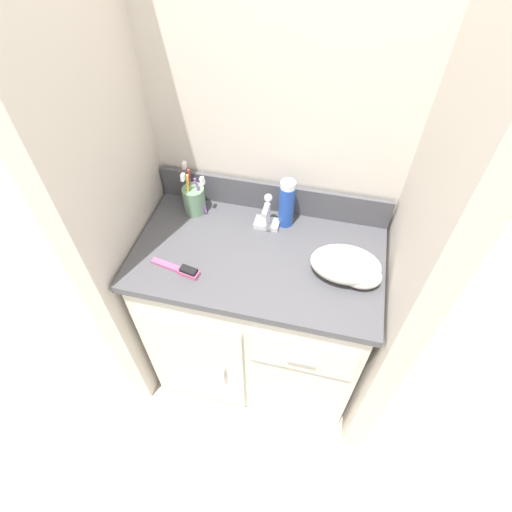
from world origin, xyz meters
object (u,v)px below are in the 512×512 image
hairbrush (182,270)px  hand_towel (349,267)px  shaving_cream_can (287,204)px  toothbrush_cup (194,199)px

hairbrush → hand_towel: hand_towel is taller
shaving_cream_can → hairbrush: bearing=-133.4°
hand_towel → toothbrush_cup: bearing=162.9°
shaving_cream_can → toothbrush_cup: bearing=-178.0°
toothbrush_cup → hairbrush: bearing=-79.8°
toothbrush_cup → shaving_cream_can: bearing=2.0°
hand_towel → hairbrush: bearing=-167.9°
shaving_cream_can → hand_towel: (0.24, -0.19, -0.05)m
toothbrush_cup → shaving_cream_can: size_ratio=1.03×
shaving_cream_can → hairbrush: size_ratio=1.07×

